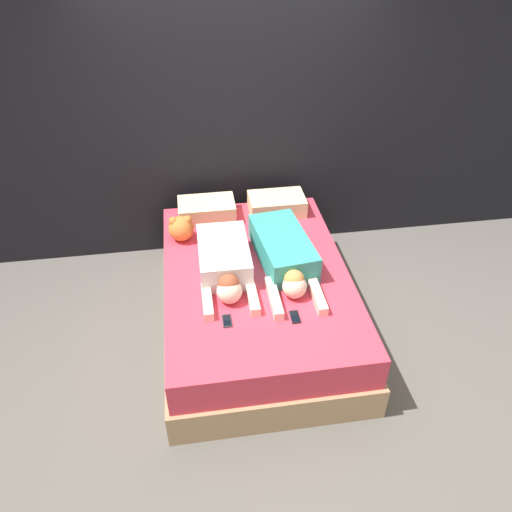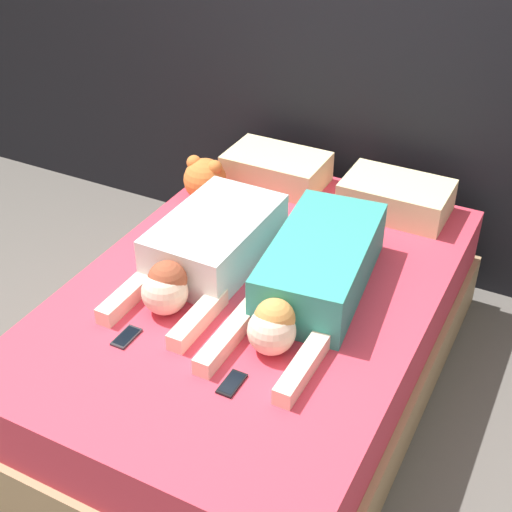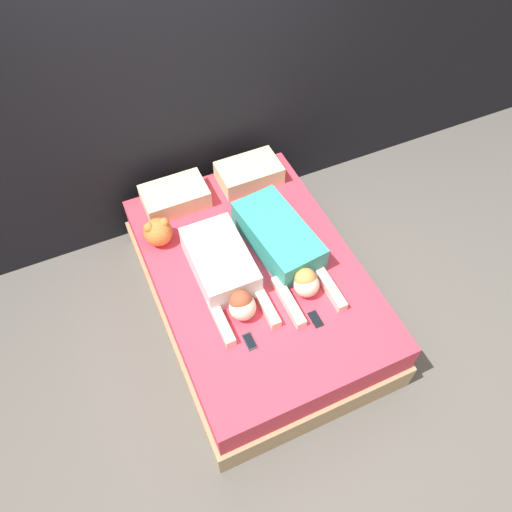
# 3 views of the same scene
# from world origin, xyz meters

# --- Properties ---
(ground_plane) EXTENTS (12.00, 12.00, 0.00)m
(ground_plane) POSITION_xyz_m (0.00, 0.00, 0.00)
(ground_plane) COLOR #5B5651
(wall_back) EXTENTS (12.00, 0.06, 2.60)m
(wall_back) POSITION_xyz_m (0.00, 1.23, 1.30)
(wall_back) COLOR black
(wall_back) RESTS_ON ground_plane
(bed) EXTENTS (1.50, 2.16, 0.56)m
(bed) POSITION_xyz_m (0.00, 0.00, 0.28)
(bed) COLOR tan
(bed) RESTS_ON ground_plane
(pillow_head_left) EXTENTS (0.51, 0.33, 0.16)m
(pillow_head_left) POSITION_xyz_m (-0.32, 0.86, 0.64)
(pillow_head_left) COLOR beige
(pillow_head_left) RESTS_ON bed
(pillow_head_right) EXTENTS (0.51, 0.33, 0.16)m
(pillow_head_right) POSITION_xyz_m (0.32, 0.86, 0.64)
(pillow_head_right) COLOR beige
(pillow_head_right) RESTS_ON bed
(person_left) EXTENTS (0.40, 0.93, 0.22)m
(person_left) POSITION_xyz_m (-0.24, 0.01, 0.67)
(person_left) COLOR silver
(person_left) RESTS_ON bed
(person_right) EXTENTS (0.46, 1.11, 0.23)m
(person_right) POSITION_xyz_m (0.24, 0.05, 0.67)
(person_right) COLOR teal
(person_right) RESTS_ON bed
(cell_phone_left) EXTENTS (0.06, 0.13, 0.01)m
(cell_phone_left) POSITION_xyz_m (-0.29, -0.53, 0.57)
(cell_phone_left) COLOR #2D2D33
(cell_phone_left) RESTS_ON bed
(cell_phone_right) EXTENTS (0.06, 0.13, 0.01)m
(cell_phone_right) POSITION_xyz_m (0.19, -0.56, 0.57)
(cell_phone_right) COLOR black
(cell_phone_right) RESTS_ON bed
(plush_toy) EXTENTS (0.22, 0.22, 0.23)m
(plush_toy) POSITION_xyz_m (-0.56, 0.54, 0.67)
(plush_toy) COLOR orange
(plush_toy) RESTS_ON bed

